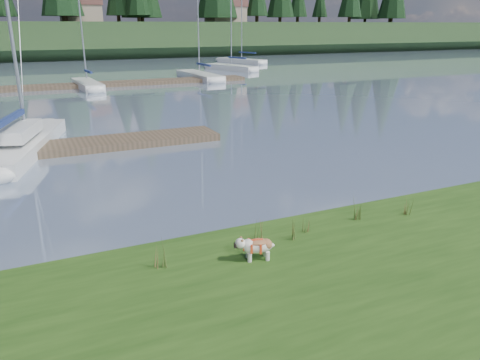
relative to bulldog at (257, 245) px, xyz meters
name	(u,v)px	position (x,y,z in m)	size (l,w,h in m)	color
ground	(73,88)	(-0.25, 33.14, -0.65)	(200.00, 200.00, 0.00)	gray
bank	(326,355)	(-0.25, -2.86, -0.48)	(60.00, 9.00, 0.35)	#2B4D16
ridge	(43,40)	(-0.25, 76.14, 1.85)	(200.00, 20.00, 5.00)	#1E3319
bulldog	(257,245)	(0.00, 0.00, 0.00)	(0.83, 0.44, 0.49)	silver
sailboat_main	(26,138)	(-4.07, 13.26, -0.23)	(4.17, 9.12, 12.90)	silver
dock_near	(23,151)	(-4.25, 12.14, -0.50)	(16.00, 2.00, 0.30)	#4C3D2C
dock_far	(98,85)	(1.75, 33.14, -0.50)	(26.00, 2.20, 0.30)	#4C3D2C
sailboat_bg_2	(86,83)	(0.74, 32.92, -0.32)	(1.91, 7.43, 11.11)	silver
sailboat_bg_3	(196,75)	(11.33, 35.75, -0.33)	(2.13, 9.04, 13.07)	silver
sailboat_bg_4	(227,67)	(17.47, 42.63, -0.33)	(4.18, 8.11, 11.85)	silver
sailboat_bg_5	(238,60)	(22.78, 51.53, -0.34)	(4.67, 8.77, 12.39)	silver
weed_0	(260,231)	(0.45, 0.76, -0.08)	(0.17, 0.14, 0.54)	#475B23
weed_1	(295,229)	(1.19, 0.49, -0.07)	(0.17, 0.14, 0.56)	#475B23
weed_2	(358,209)	(3.18, 0.81, -0.04)	(0.17, 0.14, 0.64)	#475B23
weed_3	(161,255)	(-1.85, 0.47, -0.04)	(0.17, 0.14, 0.64)	#475B23
weed_4	(307,225)	(1.68, 0.73, -0.15)	(0.17, 0.14, 0.37)	#475B23
weed_5	(408,206)	(4.49, 0.52, -0.06)	(0.17, 0.14, 0.58)	#475B23
mud_lip	(217,243)	(-0.25, 1.54, -0.58)	(60.00, 0.50, 0.14)	#33281C
house_1	(80,8)	(5.75, 74.14, 6.66)	(6.30, 5.30, 4.65)	gray
house_2	(225,10)	(29.75, 72.14, 6.66)	(6.30, 5.30, 4.65)	gray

